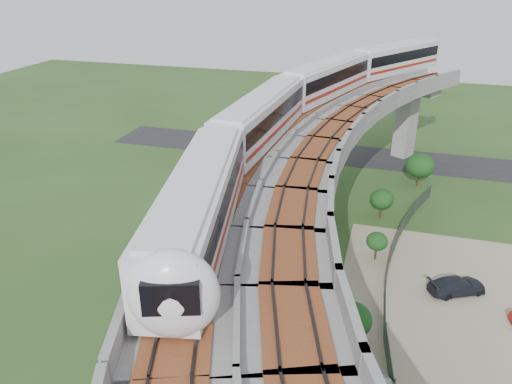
% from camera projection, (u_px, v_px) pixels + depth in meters
% --- Properties ---
extents(ground, '(160.00, 160.00, 0.00)m').
position_uv_depth(ground, '(276.00, 279.00, 39.94)').
color(ground, '#2B471C').
rests_on(ground, ground).
extents(dirt_lot, '(18.00, 26.00, 0.04)m').
position_uv_depth(dirt_lot, '(464.00, 327.00, 34.67)').
color(dirt_lot, gray).
rests_on(dirt_lot, ground).
extents(asphalt_road, '(60.00, 8.00, 0.03)m').
position_uv_depth(asphalt_road, '(330.00, 153.00, 66.10)').
color(asphalt_road, '#232326').
rests_on(asphalt_road, ground).
extents(viaduct, '(19.58, 73.98, 11.40)m').
position_uv_depth(viaduct, '(331.00, 181.00, 35.18)').
color(viaduct, '#99968E').
rests_on(viaduct, ground).
extents(metro_train, '(16.01, 60.48, 3.64)m').
position_uv_depth(metro_train, '(318.00, 99.00, 42.94)').
color(metro_train, silver).
rests_on(metro_train, ground).
extents(fence, '(3.87, 38.73, 1.50)m').
position_uv_depth(fence, '(403.00, 291.00, 37.18)').
color(fence, '#2D382D').
rests_on(fence, ground).
extents(tree_0, '(3.19, 3.19, 3.82)m').
position_uv_depth(tree_0, '(420.00, 165.00, 55.57)').
color(tree_0, '#382314').
rests_on(tree_0, ground).
extents(tree_1, '(2.28, 2.28, 3.03)m').
position_uv_depth(tree_1, '(382.00, 199.00, 48.63)').
color(tree_1, '#382314').
rests_on(tree_1, ground).
extents(tree_2, '(1.82, 1.82, 2.58)m').
position_uv_depth(tree_2, '(377.00, 241.00, 41.76)').
color(tree_2, '#382314').
rests_on(tree_2, ground).
extents(tree_3, '(2.63, 2.63, 3.03)m').
position_uv_depth(tree_3, '(352.00, 320.00, 32.45)').
color(tree_3, '#382314').
rests_on(tree_3, ground).
extents(car_dark, '(4.79, 3.69, 1.29)m').
position_uv_depth(car_dark, '(457.00, 285.00, 37.95)').
color(car_dark, black).
rests_on(car_dark, dirt_lot).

